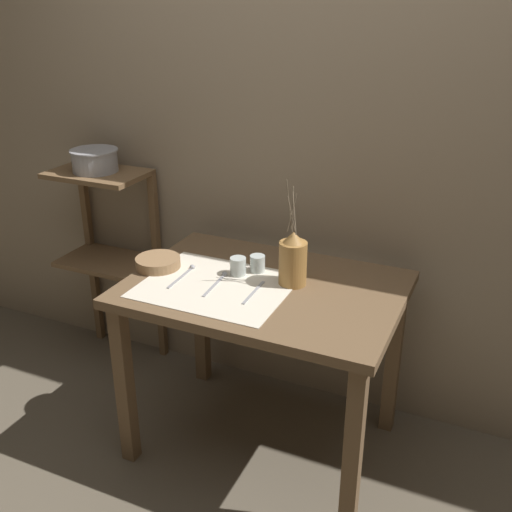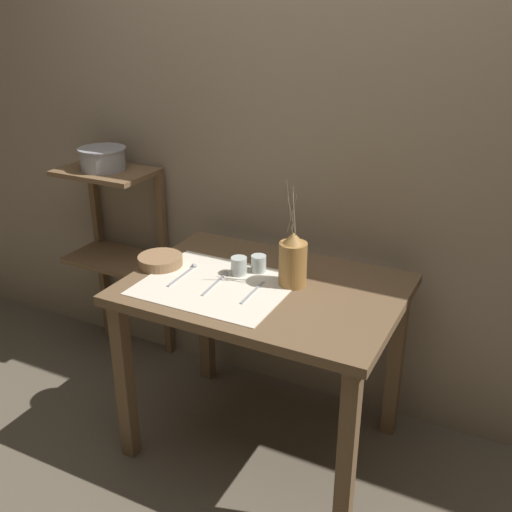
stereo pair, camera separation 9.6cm
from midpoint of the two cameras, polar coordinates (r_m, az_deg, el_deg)
name	(u,v)px [view 2 (the right image)]	position (r m, az deg, el deg)	size (l,w,h in m)	color
ground_plane	(263,441)	(2.85, 1.69, -17.19)	(12.00, 12.00, 0.00)	brown
stone_wall_back	(314,157)	(2.69, 6.57, 9.31)	(7.00, 0.06, 2.40)	gray
wooden_table	(264,310)	(2.46, 1.88, -5.20)	(1.09, 0.77, 0.79)	brown
wooden_shelf_unit	(116,229)	(3.19, -12.31, 2.51)	(0.47, 0.31, 1.07)	brown
linen_cloth	(216,285)	(2.40, -2.68, -2.76)	(0.58, 0.48, 0.00)	beige
pitcher_with_flowers	(293,261)	(2.37, 4.69, -0.46)	(0.11, 0.11, 0.44)	olive
wooden_bowl	(160,261)	(2.59, -8.05, -0.47)	(0.19, 0.19, 0.05)	#8E6B47
glass_tumbler_near	(239,266)	(2.47, -0.52, -0.96)	(0.07, 0.07, 0.07)	#B7C1BC
glass_tumbler_far	(259,264)	(2.50, 1.36, -0.73)	(0.06, 0.06, 0.07)	#B7C1BC
spoon_inner	(189,270)	(2.52, -5.33, -1.37)	(0.02, 0.22, 0.02)	#939399
spoon_outer	(221,278)	(2.45, -2.26, -2.13)	(0.03, 0.22, 0.02)	#939399
fork_outer	(253,292)	(2.33, 0.85, -3.49)	(0.02, 0.21, 0.00)	#939399
metal_pot_large	(103,158)	(3.05, -13.52, 9.06)	(0.23, 0.23, 0.11)	#939399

